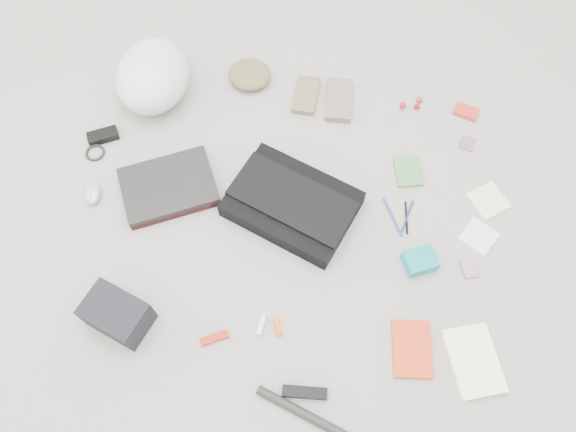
# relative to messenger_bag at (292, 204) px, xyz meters

# --- Properties ---
(ground_plane) EXTENTS (4.00, 4.00, 0.00)m
(ground_plane) POSITION_rel_messenger_bag_xyz_m (-0.01, -0.05, -0.04)
(ground_plane) COLOR gray
(messenger_bag) EXTENTS (0.51, 0.45, 0.07)m
(messenger_bag) POSITION_rel_messenger_bag_xyz_m (0.00, 0.00, 0.00)
(messenger_bag) COLOR black
(messenger_bag) RESTS_ON ground_plane
(bag_flap) EXTENTS (0.47, 0.36, 0.01)m
(bag_flap) POSITION_rel_messenger_bag_xyz_m (-0.00, -0.00, 0.04)
(bag_flap) COLOR black
(bag_flap) RESTS_ON messenger_bag
(laptop_sleeve) EXTENTS (0.39, 0.35, 0.02)m
(laptop_sleeve) POSITION_rel_messenger_bag_xyz_m (-0.45, 0.04, -0.02)
(laptop_sleeve) COLOR black
(laptop_sleeve) RESTS_ON ground_plane
(laptop) EXTENTS (0.39, 0.35, 0.02)m
(laptop) POSITION_rel_messenger_bag_xyz_m (-0.45, 0.04, -0.00)
(laptop) COLOR black
(laptop) RESTS_ON laptop_sleeve
(bike_helmet) EXTENTS (0.29, 0.36, 0.21)m
(bike_helmet) POSITION_rel_messenger_bag_xyz_m (-0.58, 0.47, 0.07)
(bike_helmet) COLOR silver
(bike_helmet) RESTS_ON ground_plane
(beanie) EXTENTS (0.22, 0.22, 0.06)m
(beanie) POSITION_rel_messenger_bag_xyz_m (-0.22, 0.57, -0.01)
(beanie) COLOR brown
(beanie) RESTS_ON ground_plane
(mitten_left) EXTENTS (0.10, 0.18, 0.03)m
(mitten_left) POSITION_rel_messenger_bag_xyz_m (0.01, 0.50, -0.02)
(mitten_left) COLOR #6F6048
(mitten_left) RESTS_ON ground_plane
(mitten_right) EXTENTS (0.10, 0.20, 0.03)m
(mitten_right) POSITION_rel_messenger_bag_xyz_m (0.15, 0.49, -0.02)
(mitten_right) COLOR #74665E
(mitten_right) RESTS_ON ground_plane
(power_brick) EXTENTS (0.12, 0.09, 0.03)m
(power_brick) POSITION_rel_messenger_bag_xyz_m (-0.74, 0.24, -0.02)
(power_brick) COLOR black
(power_brick) RESTS_ON ground_plane
(cable_coil) EXTENTS (0.10, 0.10, 0.01)m
(cable_coil) POSITION_rel_messenger_bag_xyz_m (-0.76, 0.17, -0.03)
(cable_coil) COLOR black
(cable_coil) RESTS_ON ground_plane
(mouse) EXTENTS (0.07, 0.10, 0.04)m
(mouse) POSITION_rel_messenger_bag_xyz_m (-0.72, -0.01, -0.02)
(mouse) COLOR #A4A4A4
(mouse) RESTS_ON ground_plane
(camera_bag) EXTENTS (0.23, 0.20, 0.13)m
(camera_bag) POSITION_rel_messenger_bag_xyz_m (-0.52, -0.45, 0.03)
(camera_bag) COLOR black
(camera_bag) RESTS_ON ground_plane
(multitool) EXTENTS (0.09, 0.06, 0.01)m
(multitool) POSITION_rel_messenger_bag_xyz_m (-0.21, -0.49, -0.03)
(multitool) COLOR #9F1D07
(multitool) RESTS_ON ground_plane
(toiletry_tube_white) EXTENTS (0.03, 0.07, 0.02)m
(toiletry_tube_white) POSITION_rel_messenger_bag_xyz_m (-0.06, -0.43, -0.03)
(toiletry_tube_white) COLOR silver
(toiletry_tube_white) RESTS_ON ground_plane
(toiletry_tube_orange) EXTENTS (0.04, 0.06, 0.02)m
(toiletry_tube_orange) POSITION_rel_messenger_bag_xyz_m (-0.01, -0.43, -0.03)
(toiletry_tube_orange) COLOR #E3550D
(toiletry_tube_orange) RESTS_ON ground_plane
(u_lock) EXTENTS (0.14, 0.04, 0.03)m
(u_lock) POSITION_rel_messenger_bag_xyz_m (0.09, -0.63, -0.02)
(u_lock) COLOR black
(u_lock) RESTS_ON ground_plane
(bike_pump) EXTENTS (0.31, 0.15, 0.03)m
(bike_pump) POSITION_rel_messenger_bag_xyz_m (0.09, -0.70, -0.02)
(bike_pump) COLOR black
(bike_pump) RESTS_ON ground_plane
(book_red) EXTENTS (0.13, 0.19, 0.02)m
(book_red) POSITION_rel_messenger_bag_xyz_m (0.42, -0.47, -0.03)
(book_red) COLOR #EE411E
(book_red) RESTS_ON ground_plane
(book_white) EXTENTS (0.20, 0.25, 0.02)m
(book_white) POSITION_rel_messenger_bag_xyz_m (0.61, -0.49, -0.02)
(book_white) COLOR white
(book_white) RESTS_ON ground_plane
(notepad) EXTENTS (0.11, 0.14, 0.01)m
(notepad) POSITION_rel_messenger_bag_xyz_m (0.42, 0.19, -0.03)
(notepad) COLOR #427D43
(notepad) RESTS_ON ground_plane
(pen_blue) EXTENTS (0.07, 0.15, 0.01)m
(pen_blue) POSITION_rel_messenger_bag_xyz_m (0.36, -0.01, -0.03)
(pen_blue) COLOR navy
(pen_blue) RESTS_ON ground_plane
(pen_black) EXTENTS (0.01, 0.13, 0.01)m
(pen_black) POSITION_rel_messenger_bag_xyz_m (0.41, -0.00, -0.03)
(pen_black) COLOR black
(pen_black) RESTS_ON ground_plane
(pen_navy) EXTENTS (0.05, 0.14, 0.01)m
(pen_navy) POSITION_rel_messenger_bag_xyz_m (0.41, -0.00, -0.03)
(pen_navy) COLOR navy
(pen_navy) RESTS_ON ground_plane
(accordion_wallet) EXTENTS (0.13, 0.12, 0.05)m
(accordion_wallet) POSITION_rel_messenger_bag_xyz_m (0.45, -0.17, -0.01)
(accordion_wallet) COLOR #0C8390
(accordion_wallet) RESTS_ON ground_plane
(card_deck) EXTENTS (0.06, 0.08, 0.01)m
(card_deck) POSITION_rel_messenger_bag_xyz_m (0.62, -0.18, -0.03)
(card_deck) COLOR #9F8394
(card_deck) RESTS_ON ground_plane
(napkin_top) EXTENTS (0.16, 0.16, 0.01)m
(napkin_top) POSITION_rel_messenger_bag_xyz_m (0.70, 0.09, -0.03)
(napkin_top) COLOR silver
(napkin_top) RESTS_ON ground_plane
(napkin_bottom) EXTENTS (0.15, 0.15, 0.01)m
(napkin_bottom) POSITION_rel_messenger_bag_xyz_m (0.66, -0.05, -0.03)
(napkin_bottom) COLOR silver
(napkin_bottom) RESTS_ON ground_plane
(lollipop_a) EXTENTS (0.03, 0.03, 0.03)m
(lollipop_a) POSITION_rel_messenger_bag_xyz_m (0.40, 0.48, -0.02)
(lollipop_a) COLOR red
(lollipop_a) RESTS_ON ground_plane
(lollipop_b) EXTENTS (0.03, 0.03, 0.02)m
(lollipop_b) POSITION_rel_messenger_bag_xyz_m (0.45, 0.48, -0.02)
(lollipop_b) COLOR #B60209
(lollipop_b) RESTS_ON ground_plane
(lollipop_c) EXTENTS (0.03, 0.03, 0.03)m
(lollipop_c) POSITION_rel_messenger_bag_xyz_m (0.46, 0.52, -0.02)
(lollipop_c) COLOR #A83219
(lollipop_c) RESTS_ON ground_plane
(altoids_tin) EXTENTS (0.11, 0.09, 0.02)m
(altoids_tin) POSITION_rel_messenger_bag_xyz_m (0.64, 0.48, -0.03)
(altoids_tin) COLOR red
(altoids_tin) RESTS_ON ground_plane
(stamp_sheet) EXTENTS (0.07, 0.08, 0.00)m
(stamp_sheet) POSITION_rel_messenger_bag_xyz_m (0.64, 0.33, -0.03)
(stamp_sheet) COLOR slate
(stamp_sheet) RESTS_ON ground_plane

